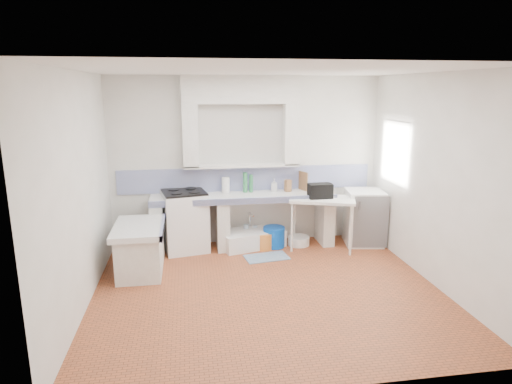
{
  "coord_description": "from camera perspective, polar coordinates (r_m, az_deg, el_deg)",
  "views": [
    {
      "loc": [
        -0.98,
        -5.26,
        2.59
      ],
      "look_at": [
        0.0,
        1.0,
        1.1
      ],
      "focal_mm": 30.95,
      "sensor_mm": 36.0,
      "label": 1
    }
  ],
  "objects": [
    {
      "name": "peninsula_lip",
      "position": [
        6.47,
        -11.98,
        -4.43
      ],
      "size": [
        0.04,
        1.1,
        0.1
      ],
      "primitive_type": "cube",
      "color": "navy",
      "rests_on": "ground"
    },
    {
      "name": "fridge",
      "position": [
        7.71,
        13.74,
        -3.17
      ],
      "size": [
        0.69,
        0.69,
        0.93
      ],
      "primitive_type": "cube",
      "rotation": [
        0.0,
        0.0,
        -0.16
      ],
      "color": "white",
      "rests_on": "ground"
    },
    {
      "name": "wall_back",
      "position": [
        7.42,
        -1.2,
        4.0
      ],
      "size": [
        4.5,
        0.0,
        4.5
      ],
      "primitive_type": "plane",
      "rotation": [
        1.57,
        0.0,
        0.0
      ],
      "color": "white",
      "rests_on": "ground"
    },
    {
      "name": "peninsula_base",
      "position": [
        6.61,
        -14.71,
        -7.41
      ],
      "size": [
        0.6,
        1.0,
        0.62
      ],
      "primitive_type": "cube",
      "color": "white",
      "rests_on": "ground"
    },
    {
      "name": "counter_pier_left",
      "position": [
        7.31,
        -12.6,
        -4.44
      ],
      "size": [
        0.2,
        0.55,
        0.82
      ],
      "primitive_type": "cube",
      "color": "white",
      "rests_on": "ground"
    },
    {
      "name": "black_bag",
      "position": [
        7.19,
        8.29,
        0.14
      ],
      "size": [
        0.39,
        0.23,
        0.24
      ],
      "primitive_type": "cube",
      "rotation": [
        0.0,
        0.0,
        0.03
      ],
      "color": "black",
      "rests_on": "side_table"
    },
    {
      "name": "stove",
      "position": [
        7.28,
        -9.15,
        -3.8
      ],
      "size": [
        0.79,
        0.77,
        0.96
      ],
      "primitive_type": "cube",
      "rotation": [
        0.0,
        0.0,
        0.19
      ],
      "color": "white",
      "rests_on": "ground"
    },
    {
      "name": "rug",
      "position": [
        7.01,
        1.38,
        -8.42
      ],
      "size": [
        0.73,
        0.48,
        0.01
      ],
      "primitive_type": "cube",
      "rotation": [
        0.0,
        0.0,
        0.15
      ],
      "color": "#265180",
      "rests_on": "ground"
    },
    {
      "name": "water_bottle_b",
      "position": [
        7.6,
        -0.13,
        -5.47
      ],
      "size": [
        0.09,
        0.09,
        0.31
      ],
      "primitive_type": "cylinder",
      "rotation": [
        0.0,
        0.0,
        -0.04
      ],
      "color": "silver",
      "rests_on": "ground"
    },
    {
      "name": "window_frame",
      "position": [
        7.37,
        18.78,
        4.81
      ],
      "size": [
        0.35,
        0.86,
        1.06
      ],
      "primitive_type": "cube",
      "color": "#351D10",
      "rests_on": "ground"
    },
    {
      "name": "knife_block",
      "position": [
        7.42,
        4.15,
        0.82
      ],
      "size": [
        0.12,
        0.11,
        0.2
      ],
      "primitive_type": "cube",
      "rotation": [
        0.0,
        0.0,
        0.36
      ],
      "color": "olive",
      "rests_on": "counter_slab"
    },
    {
      "name": "green_bottle_a",
      "position": [
        7.33,
        -1.4,
        1.24
      ],
      "size": [
        0.09,
        0.09,
        0.34
      ],
      "primitive_type": "cylinder",
      "rotation": [
        0.0,
        0.0,
        0.26
      ],
      "color": "#2E7C47",
      "rests_on": "counter_slab"
    },
    {
      "name": "ceiling",
      "position": [
        5.36,
        1.72,
        15.47
      ],
      "size": [
        4.5,
        4.5,
        0.0
      ],
      "primitive_type": "plane",
      "rotation": [
        3.14,
        0.0,
        0.0
      ],
      "color": "white",
      "rests_on": "ground"
    },
    {
      "name": "green_bottle_b",
      "position": [
        7.35,
        -0.65,
        1.11
      ],
      "size": [
        0.08,
        0.08,
        0.29
      ],
      "primitive_type": "cylinder",
      "rotation": [
        0.0,
        0.0,
        0.21
      ],
      "color": "#2E7C47",
      "rests_on": "counter_slab"
    },
    {
      "name": "floor",
      "position": [
        5.95,
        1.53,
        -12.6
      ],
      "size": [
        4.5,
        4.5,
        0.0
      ],
      "primitive_type": "plane",
      "color": "#A04C29",
      "rests_on": "ground"
    },
    {
      "name": "water_bottle_a",
      "position": [
        7.55,
        -1.27,
        -5.47
      ],
      "size": [
        0.09,
        0.09,
        0.34
      ],
      "primitive_type": "cylinder",
      "rotation": [
        0.0,
        0.0,
        -0.04
      ],
      "color": "silver",
      "rests_on": "ground"
    },
    {
      "name": "side_table",
      "position": [
        7.34,
        8.48,
        -4.04
      ],
      "size": [
        1.16,
        0.88,
        0.05
      ],
      "primitive_type": "cube",
      "rotation": [
        0.0,
        0.0,
        -0.33
      ],
      "color": "white",
      "rests_on": "ground"
    },
    {
      "name": "peninsula_top",
      "position": [
        6.5,
        -14.89,
        -4.51
      ],
      "size": [
        0.7,
        1.1,
        0.08
      ],
      "primitive_type": "cube",
      "color": "white",
      "rests_on": "ground"
    },
    {
      "name": "soap_bottle",
      "position": [
        7.42,
        2.35,
        0.9
      ],
      "size": [
        0.11,
        0.11,
        0.21
      ],
      "primitive_type": "imported",
      "rotation": [
        0.0,
        0.0,
        -0.13
      ],
      "color": "white",
      "rests_on": "counter_slab"
    },
    {
      "name": "counter_slab",
      "position": [
        7.23,
        -1.64,
        -0.62
      ],
      "size": [
        3.0,
        0.6,
        0.08
      ],
      "primitive_type": "cube",
      "color": "white",
      "rests_on": "ground"
    },
    {
      "name": "lace_valance",
      "position": [
        7.26,
        17.98,
        7.78
      ],
      "size": [
        0.01,
        0.84,
        0.24
      ],
      "primitive_type": "cube",
      "color": "white",
      "rests_on": "ground"
    },
    {
      "name": "wall_right",
      "position": [
        6.29,
        22.23,
        1.33
      ],
      "size": [
        0.0,
        4.5,
        4.5
      ],
      "primitive_type": "plane",
      "rotation": [
        1.57,
        0.0,
        -1.57
      ],
      "color": "white",
      "rests_on": "ground"
    },
    {
      "name": "wall_front",
      "position": [
        3.61,
        7.44,
        -6.15
      ],
      "size": [
        4.5,
        0.0,
        4.5
      ],
      "primitive_type": "plane",
      "rotation": [
        -1.57,
        0.0,
        0.0
      ],
      "color": "white",
      "rests_on": "ground"
    },
    {
      "name": "basin_white",
      "position": [
        7.57,
        5.51,
        -6.27
      ],
      "size": [
        0.48,
        0.48,
        0.14
      ],
      "primitive_type": "cylinder",
      "rotation": [
        0.0,
        0.0,
        -0.37
      ],
      "color": "white",
      "rests_on": "ground"
    },
    {
      "name": "cutting_board",
      "position": [
        7.52,
        6.12,
        1.42
      ],
      "size": [
        0.11,
        0.23,
        0.32
      ],
      "primitive_type": "cube",
      "rotation": [
        0.0,
        0.0,
        0.38
      ],
      "color": "olive",
      "rests_on": "counter_slab"
    },
    {
      "name": "counter_pier_mid",
      "position": [
        7.31,
        -4.35,
        -4.15
      ],
      "size": [
        0.2,
        0.55,
        0.82
      ],
      "primitive_type": "cube",
      "color": "white",
      "rests_on": "ground"
    },
    {
      "name": "bucket_orange",
      "position": [
        7.34,
        1.08,
        -6.31
      ],
      "size": [
        0.35,
        0.35,
        0.27
      ],
      "primitive_type": "cylinder",
      "rotation": [
        0.0,
        0.0,
        0.24
      ],
      "color": "orange",
      "rests_on": "ground"
    },
    {
      "name": "paper_towel",
      "position": [
        7.3,
        -3.94,
        0.88
      ],
      "size": [
        0.13,
        0.13,
        0.26
      ],
      "primitive_type": "cylinder",
      "rotation": [
        0.0,
        0.0,
        0.01
      ],
      "color": "white",
      "rests_on": "counter_slab"
    },
    {
      "name": "counter_lip",
      "position": [
        6.96,
        -1.35,
        -1.17
      ],
      "size": [
        3.0,
        0.04,
        0.1
      ],
      "primitive_type": "cube",
      "color": "navy",
      "rests_on": "ground"
    },
    {
      "name": "counter_pier_right",
      "position": [
        7.64,
        8.87,
        -3.5
      ],
      "size": [
        0.2,
        0.55,
        0.82
      ],
      "primitive_type": "cube",
      "color": "white",
      "rests_on": "ground"
    },
    {
      "name": "bucket_red",
      "position": [
        7.3,
        -2.03,
        -6.44
      ],
      "size": [
        0.32,
        0.32,
        0.27
      ],
      "primitive_type": "cylinder",
      "rotation": [
        0.0,
        0.0,
        0.12
      ],
      "color": "#CB4B27",
      "rests_on": "ground"
    },
    {
      "name": "backsplash",
      "position": [
        7.46,
        -1.17,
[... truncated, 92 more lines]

